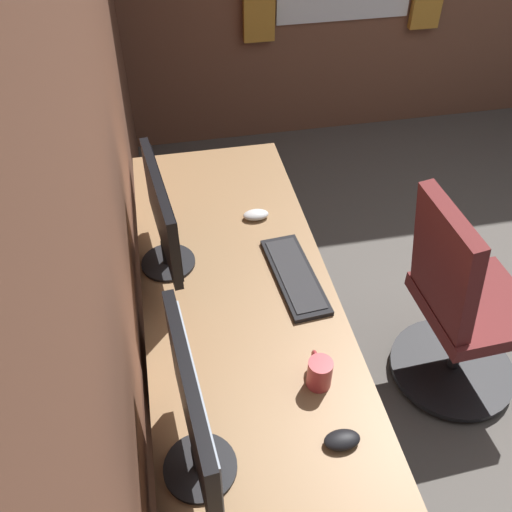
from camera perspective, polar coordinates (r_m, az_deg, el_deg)
The scene contains 10 objects.
wall_back at distance 1.53m, azimuth -16.67°, elevation 5.73°, with size 5.32×0.10×2.60m, color brown.
desk at distance 2.01m, azimuth -1.40°, elevation -6.21°, with size 2.01×0.68×0.73m.
drawer_pedestal at distance 2.19m, azimuth -1.42°, elevation -13.95°, with size 0.40×0.51×0.69m.
monitor_primary at distance 1.41m, azimuth -6.26°, elevation -15.92°, with size 0.49×0.20×0.45m.
monitor_secondary at distance 1.98m, azimuth -9.46°, elevation 4.00°, with size 0.51×0.20×0.39m.
keyboard_main at distance 2.05m, azimuth 3.96°, elevation -1.97°, with size 0.43×0.17×0.02m.
mouse_main at distance 2.30m, azimuth -0.01°, elevation 4.20°, with size 0.06×0.10×0.03m, color silver.
mouse_spare at distance 1.66m, azimuth 8.71°, elevation -17.93°, with size 0.06×0.10×0.03m, color black.
coffee_mug at distance 1.73m, azimuth 6.43°, elevation -11.65°, with size 0.12×0.08×0.10m.
office_chair at distance 2.45m, azimuth 19.87°, elevation -5.14°, with size 0.56×0.56×0.97m.
Camera 1 is at (-1.24, 1.92, 2.18)m, focal length 39.50 mm.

